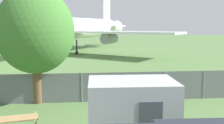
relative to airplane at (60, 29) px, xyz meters
name	(u,v)px	position (x,y,z in m)	size (l,w,h in m)	color
perimeter_fence	(82,88)	(3.69, -26.66, -3.20)	(56.07, 0.07, 1.78)	slate
airplane	(60,29)	(0.00, 0.00, 0.00)	(35.15, 41.62, 11.36)	white
portable_cabin	(132,111)	(5.73, -32.27, -2.85)	(3.47, 2.44, 2.48)	silver
picnic_bench_open_grass	(15,124)	(0.97, -31.23, -3.61)	(2.07, 1.71, 0.76)	tan
tree_near_hangar	(36,31)	(1.09, -26.54, 0.16)	(4.49, 4.49, 6.74)	brown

